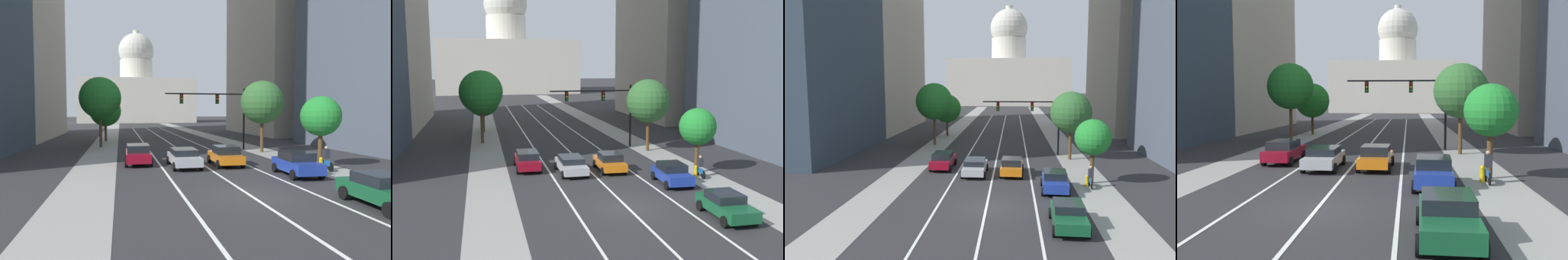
% 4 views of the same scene
% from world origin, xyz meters
% --- Properties ---
extents(ground_plane, '(400.00, 400.00, 0.00)m').
position_xyz_m(ground_plane, '(0.00, 40.00, 0.00)').
color(ground_plane, '#2B2B2D').
extents(sidewalk_left, '(3.11, 130.00, 0.01)m').
position_xyz_m(sidewalk_left, '(-8.04, 35.00, 0.01)').
color(sidewalk_left, gray).
rests_on(sidewalk_left, ground).
extents(sidewalk_right, '(3.11, 130.00, 0.01)m').
position_xyz_m(sidewalk_right, '(8.04, 35.00, 0.01)').
color(sidewalk_right, gray).
rests_on(sidewalk_right, ground).
extents(lane_stripe_left, '(0.16, 90.00, 0.01)m').
position_xyz_m(lane_stripe_left, '(-3.24, 25.00, 0.01)').
color(lane_stripe_left, white).
rests_on(lane_stripe_left, ground).
extents(lane_stripe_center, '(0.16, 90.00, 0.01)m').
position_xyz_m(lane_stripe_center, '(0.00, 25.00, 0.01)').
color(lane_stripe_center, white).
rests_on(lane_stripe_center, ground).
extents(lane_stripe_right, '(0.16, 90.00, 0.01)m').
position_xyz_m(lane_stripe_right, '(3.24, 25.00, 0.01)').
color(lane_stripe_right, white).
rests_on(lane_stripe_right, ground).
extents(capitol_building, '(40.29, 28.69, 34.29)m').
position_xyz_m(capitol_building, '(0.00, 118.01, 10.38)').
color(capitol_building, beige).
rests_on(capitol_building, ground).
extents(car_green, '(2.09, 4.31, 1.43)m').
position_xyz_m(car_green, '(4.86, -3.04, 0.75)').
color(car_green, '#14512D').
rests_on(car_green, ground).
extents(car_crimson, '(2.06, 4.64, 1.55)m').
position_xyz_m(car_crimson, '(-4.86, 11.43, 0.82)').
color(car_crimson, maroon).
rests_on(car_crimson, ground).
extents(car_silver, '(2.12, 4.74, 1.37)m').
position_xyz_m(car_silver, '(-1.62, 9.22, 0.74)').
color(car_silver, '#B2B5BA').
rests_on(car_silver, ground).
extents(car_blue, '(2.19, 4.20, 1.54)m').
position_xyz_m(car_blue, '(4.86, 4.41, 0.80)').
color(car_blue, '#1E389E').
rests_on(car_blue, ground).
extents(car_orange, '(2.16, 4.41, 1.51)m').
position_xyz_m(car_orange, '(1.62, 9.38, 0.78)').
color(car_orange, orange).
rests_on(car_orange, ground).
extents(traffic_signal_mast, '(8.58, 0.39, 6.52)m').
position_xyz_m(traffic_signal_mast, '(4.03, 19.45, 4.67)').
color(traffic_signal_mast, black).
rests_on(traffic_signal_mast, ground).
extents(fire_hydrant, '(0.26, 0.35, 0.91)m').
position_xyz_m(fire_hydrant, '(7.51, 5.89, 0.46)').
color(fire_hydrant, yellow).
rests_on(fire_hydrant, ground).
extents(cyclist, '(0.36, 1.70, 1.72)m').
position_xyz_m(cyclist, '(7.73, 5.59, 0.85)').
color(cyclist, black).
rests_on(cyclist, ground).
extents(street_tree_mid_left, '(4.22, 4.22, 6.25)m').
position_xyz_m(street_tree_mid_left, '(-8.15, 33.42, 4.13)').
color(street_tree_mid_left, '#51381E').
rests_on(street_tree_mid_left, ground).
extents(street_tree_mid_right, '(4.31, 4.31, 7.17)m').
position_xyz_m(street_tree_mid_right, '(7.71, 16.75, 5.00)').
color(street_tree_mid_right, '#51381E').
rests_on(street_tree_mid_right, ground).
extents(street_tree_far_right, '(2.91, 2.91, 5.23)m').
position_xyz_m(street_tree_far_right, '(8.08, 6.93, 3.75)').
color(street_tree_far_right, '#51381E').
rests_on(street_tree_far_right, ground).
extents(street_tree_near_left, '(4.69, 4.69, 7.98)m').
position_xyz_m(street_tree_near_left, '(-8.37, 24.96, 5.62)').
color(street_tree_near_left, '#51381E').
rests_on(street_tree_near_left, ground).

